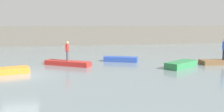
{
  "coord_description": "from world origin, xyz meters",
  "views": [
    {
      "loc": [
        2.75,
        -17.67,
        3.51
      ],
      "look_at": [
        7.15,
        3.43,
        0.68
      ],
      "focal_mm": 40.82,
      "sensor_mm": 36.0,
      "label": 1
    }
  ],
  "objects_px": {
    "rowboat_brown": "(223,62)",
    "rowboat_green": "(181,64)",
    "rowboat_red": "(68,63)",
    "rowboat_orange": "(2,71)",
    "person_blue_shirt": "(224,48)",
    "rowboat_blue": "(121,59)",
    "person_red_shirt": "(68,50)"
  },
  "relations": [
    {
      "from": "rowboat_blue",
      "to": "rowboat_green",
      "type": "height_order",
      "value": "rowboat_green"
    },
    {
      "from": "rowboat_orange",
      "to": "person_blue_shirt",
      "type": "relative_size",
      "value": 1.93
    },
    {
      "from": "rowboat_red",
      "to": "rowboat_orange",
      "type": "bearing_deg",
      "value": -114.68
    },
    {
      "from": "rowboat_green",
      "to": "rowboat_brown",
      "type": "xyz_separation_m",
      "value": [
        4.31,
        0.82,
        -0.07
      ]
    },
    {
      "from": "person_blue_shirt",
      "to": "person_red_shirt",
      "type": "height_order",
      "value": "person_blue_shirt"
    },
    {
      "from": "person_blue_shirt",
      "to": "rowboat_red",
      "type": "bearing_deg",
      "value": 171.42
    },
    {
      "from": "rowboat_red",
      "to": "rowboat_green",
      "type": "distance_m",
      "value": 9.16
    },
    {
      "from": "rowboat_green",
      "to": "person_blue_shirt",
      "type": "distance_m",
      "value": 4.53
    },
    {
      "from": "rowboat_green",
      "to": "person_blue_shirt",
      "type": "xyz_separation_m",
      "value": [
        4.31,
        0.82,
        1.14
      ]
    },
    {
      "from": "rowboat_green",
      "to": "person_blue_shirt",
      "type": "relative_size",
      "value": 1.79
    },
    {
      "from": "rowboat_blue",
      "to": "rowboat_red",
      "type": "bearing_deg",
      "value": -140.37
    },
    {
      "from": "rowboat_red",
      "to": "person_blue_shirt",
      "type": "distance_m",
      "value": 13.23
    },
    {
      "from": "rowboat_red",
      "to": "rowboat_blue",
      "type": "distance_m",
      "value": 4.95
    },
    {
      "from": "rowboat_blue",
      "to": "person_red_shirt",
      "type": "xyz_separation_m",
      "value": [
        -4.8,
        -1.21,
        1.07
      ]
    },
    {
      "from": "rowboat_orange",
      "to": "rowboat_red",
      "type": "distance_m",
      "value": 5.28
    },
    {
      "from": "rowboat_orange",
      "to": "person_red_shirt",
      "type": "relative_size",
      "value": 2.16
    },
    {
      "from": "rowboat_red",
      "to": "rowboat_brown",
      "type": "xyz_separation_m",
      "value": [
        13.03,
        -1.96,
        -0.01
      ]
    },
    {
      "from": "rowboat_blue",
      "to": "person_blue_shirt",
      "type": "height_order",
      "value": "person_blue_shirt"
    },
    {
      "from": "rowboat_blue",
      "to": "rowboat_green",
      "type": "distance_m",
      "value": 5.6
    },
    {
      "from": "rowboat_brown",
      "to": "rowboat_green",
      "type": "bearing_deg",
      "value": -163.26
    },
    {
      "from": "rowboat_orange",
      "to": "rowboat_red",
      "type": "relative_size",
      "value": 0.88
    },
    {
      "from": "rowboat_blue",
      "to": "person_blue_shirt",
      "type": "relative_size",
      "value": 1.67
    },
    {
      "from": "rowboat_green",
      "to": "rowboat_brown",
      "type": "height_order",
      "value": "rowboat_green"
    },
    {
      "from": "rowboat_orange",
      "to": "person_blue_shirt",
      "type": "height_order",
      "value": "person_blue_shirt"
    },
    {
      "from": "rowboat_blue",
      "to": "rowboat_brown",
      "type": "xyz_separation_m",
      "value": [
        8.23,
        -3.17,
        -0.03
      ]
    },
    {
      "from": "rowboat_brown",
      "to": "person_red_shirt",
      "type": "relative_size",
      "value": 2.4
    },
    {
      "from": "rowboat_red",
      "to": "person_red_shirt",
      "type": "height_order",
      "value": "person_red_shirt"
    },
    {
      "from": "rowboat_orange",
      "to": "rowboat_brown",
      "type": "relative_size",
      "value": 0.9
    },
    {
      "from": "rowboat_orange",
      "to": "person_red_shirt",
      "type": "xyz_separation_m",
      "value": [
        4.52,
        2.72,
        1.08
      ]
    },
    {
      "from": "rowboat_brown",
      "to": "person_red_shirt",
      "type": "xyz_separation_m",
      "value": [
        -13.03,
        1.96,
        1.11
      ]
    },
    {
      "from": "rowboat_red",
      "to": "rowboat_blue",
      "type": "xyz_separation_m",
      "value": [
        4.8,
        1.21,
        0.03
      ]
    },
    {
      "from": "rowboat_brown",
      "to": "person_blue_shirt",
      "type": "bearing_deg",
      "value": 9.48
    }
  ]
}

